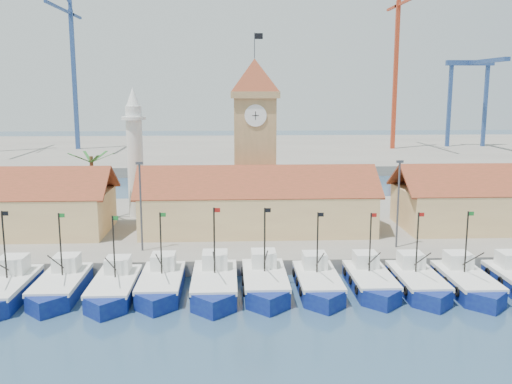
{
  "coord_description": "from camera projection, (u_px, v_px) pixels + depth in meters",
  "views": [
    {
      "loc": [
        -3.21,
        -44.1,
        17.59
      ],
      "look_at": [
        -0.21,
        18.0,
        6.32
      ],
      "focal_mm": 40.0,
      "sensor_mm": 36.0,
      "label": 1
    }
  ],
  "objects": [
    {
      "name": "gantry",
      "position": [
        474.0,
        80.0,
        150.82
      ],
      "size": [
        13.0,
        22.0,
        23.2
      ],
      "color": "navy",
      "rests_on": "terminal"
    },
    {
      "name": "palm_tree",
      "position": [
        92.0,
        182.0,
        70.12
      ],
      "size": [
        5.6,
        5.03,
        8.39
      ],
      "color": "brown",
      "rests_on": "quay"
    },
    {
      "name": "boat_6",
      "position": [
        318.0,
        284.0,
        49.77
      ],
      "size": [
        3.58,
        9.8,
        7.41
      ],
      "color": "navy",
      "rests_on": "ground"
    },
    {
      "name": "quay",
      "position": [
        255.0,
        228.0,
        70.08
      ],
      "size": [
        140.0,
        32.0,
        1.5
      ],
      "primitive_type": "cube",
      "color": "gray",
      "rests_on": "ground"
    },
    {
      "name": "hall_center",
      "position": [
        257.0,
        209.0,
        65.58
      ],
      "size": [
        27.04,
        10.13,
        7.61
      ],
      "color": "#E9C17F",
      "rests_on": "quay"
    },
    {
      "name": "crane_blue_near",
      "position": [
        72.0,
        58.0,
        145.12
      ],
      "size": [
        1.0,
        30.6,
        42.45
      ],
      "color": "navy",
      "rests_on": "terminal"
    },
    {
      "name": "clock_tower",
      "position": [
        255.0,
        135.0,
        70.05
      ],
      "size": [
        5.8,
        5.8,
        22.7
      ],
      "color": "tan",
      "rests_on": "quay"
    },
    {
      "name": "ground",
      "position": [
        269.0,
        307.0,
        46.63
      ],
      "size": [
        400.0,
        400.0,
        0.0
      ],
      "primitive_type": "plane",
      "color": "#1D2F4E",
      "rests_on": "ground"
    },
    {
      "name": "boat_3",
      "position": [
        161.0,
        286.0,
        49.39
      ],
      "size": [
        3.61,
        9.9,
        7.49
      ],
      "color": "navy",
      "rests_on": "ground"
    },
    {
      "name": "minaret",
      "position": [
        135.0,
        152.0,
        71.7
      ],
      "size": [
        3.0,
        3.0,
        16.3
      ],
      "color": "silver",
      "rests_on": "quay"
    },
    {
      "name": "boat_0",
      "position": [
        3.0,
        292.0,
        47.82
      ],
      "size": [
        3.85,
        10.54,
        7.98
      ],
      "color": "navy",
      "rests_on": "ground"
    },
    {
      "name": "boat_5",
      "position": [
        265.0,
        284.0,
        49.76
      ],
      "size": [
        3.77,
        10.34,
        7.82
      ],
      "color": "navy",
      "rests_on": "ground"
    },
    {
      "name": "boat_4",
      "position": [
        215.0,
        286.0,
        49.19
      ],
      "size": [
        3.84,
        10.53,
        7.97
      ],
      "color": "navy",
      "rests_on": "ground"
    },
    {
      "name": "boat_9",
      "position": [
        468.0,
        284.0,
        49.78
      ],
      "size": [
        3.62,
        9.92,
        7.5
      ],
      "color": "navy",
      "rests_on": "ground"
    },
    {
      "name": "boat_8",
      "position": [
        418.0,
        284.0,
        49.95
      ],
      "size": [
        3.56,
        9.74,
        7.37
      ],
      "color": "navy",
      "rests_on": "ground"
    },
    {
      "name": "terminal",
      "position": [
        240.0,
        151.0,
        154.56
      ],
      "size": [
        240.0,
        80.0,
        2.0
      ],
      "primitive_type": "cube",
      "color": "gray",
      "rests_on": "ground"
    },
    {
      "name": "crane_red_right",
      "position": [
        398.0,
        53.0,
        145.84
      ],
      "size": [
        1.0,
        31.42,
        44.65
      ],
      "color": "#B4381B",
      "rests_on": "terminal"
    },
    {
      "name": "boat_1",
      "position": [
        60.0,
        288.0,
        48.89
      ],
      "size": [
        3.64,
        9.97,
        7.55
      ],
      "color": "navy",
      "rests_on": "ground"
    },
    {
      "name": "lamp_posts",
      "position": [
        266.0,
        201.0,
        57.29
      ],
      "size": [
        80.7,
        0.25,
        9.03
      ],
      "color": "#3F3F44",
      "rests_on": "quay"
    },
    {
      "name": "boat_7",
      "position": [
        371.0,
        283.0,
        50.2
      ],
      "size": [
        3.5,
        9.6,
        7.26
      ],
      "color": "navy",
      "rests_on": "ground"
    },
    {
      "name": "boat_2",
      "position": [
        114.0,
        290.0,
        48.47
      ],
      "size": [
        3.57,
        9.78,
        7.4
      ],
      "color": "navy",
      "rests_on": "ground"
    }
  ]
}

